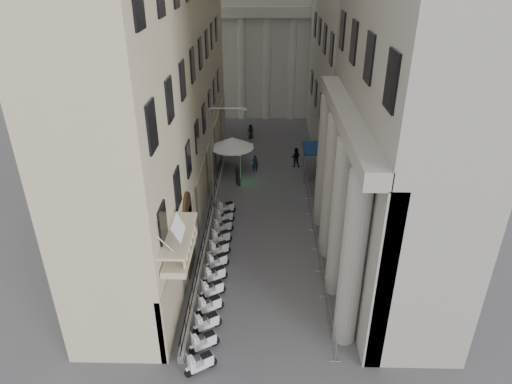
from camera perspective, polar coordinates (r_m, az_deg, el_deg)
iron_fence at (r=35.84m, az=-5.68°, el=-3.62°), size 0.30×28.00×1.40m
blue_awning at (r=42.84m, az=6.81°, el=1.84°), size 1.60×3.00×3.00m
flag at (r=25.71m, az=-8.31°, el=-18.85°), size 1.00×1.40×8.20m
scooter_0 at (r=24.66m, az=-6.81°, el=-21.34°), size 1.48×1.22×1.50m
scooter_1 at (r=25.59m, az=-6.39°, el=-18.98°), size 1.48×1.22×1.50m
scooter_2 at (r=26.56m, az=-6.01°, el=-16.78°), size 1.48×1.22×1.50m
scooter_3 at (r=27.57m, az=-5.67°, el=-14.75°), size 1.48×1.22×1.50m
scooter_4 at (r=28.61m, az=-5.35°, el=-12.85°), size 1.48×1.22×1.50m
scooter_5 at (r=29.69m, az=-5.07°, el=-11.10°), size 1.48×1.22×1.50m
scooter_6 at (r=30.78m, az=-4.80°, el=-9.46°), size 1.48×1.22×1.50m
scooter_7 at (r=31.91m, az=-4.56°, el=-7.94°), size 1.48×1.22×1.50m
scooter_8 at (r=33.05m, az=-4.34°, el=-6.52°), size 1.48×1.22×1.50m
scooter_9 at (r=34.22m, az=-4.13°, el=-5.20°), size 1.48×1.22×1.50m
scooter_10 at (r=35.40m, az=-3.94°, el=-3.97°), size 1.48×1.22×1.50m
scooter_11 at (r=36.59m, az=-3.76°, el=-2.82°), size 1.48×1.22×1.50m
barrier_0 at (r=26.04m, az=9.51°, el=-18.22°), size 0.60×2.40×1.10m
barrier_1 at (r=27.82m, az=8.84°, el=-14.53°), size 0.60×2.40×1.10m
barrier_2 at (r=29.70m, az=8.27°, el=-11.29°), size 0.60×2.40×1.10m
barrier_3 at (r=31.67m, az=7.79°, el=-8.45°), size 0.60×2.40×1.10m
barrier_4 at (r=33.70m, az=7.36°, el=-5.95°), size 0.60×2.40×1.10m
barrier_5 at (r=35.80m, az=6.99°, el=-3.73°), size 0.60×2.40×1.10m
barrier_6 at (r=37.95m, az=6.67°, el=-1.76°), size 0.60×2.40×1.10m
barrier_7 at (r=40.13m, az=6.38°, el=-0.01°), size 0.60×2.40×1.10m
security_tent at (r=43.71m, az=-3.46°, el=6.46°), size 4.04×4.04×3.28m
street_lamp at (r=34.93m, az=-5.04°, el=5.05°), size 2.81×0.24×8.61m
info_kiosk at (r=40.90m, az=-2.24°, el=2.01°), size 0.46×0.81×1.64m
pedestrian_a at (r=43.31m, az=-0.12°, el=3.59°), size 0.63×0.43×1.70m
pedestrian_b at (r=44.52m, az=4.97°, el=4.34°), size 1.04×0.86×1.95m
pedestrian_c at (r=51.55m, az=-0.68°, el=7.58°), size 0.95×0.88×1.63m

